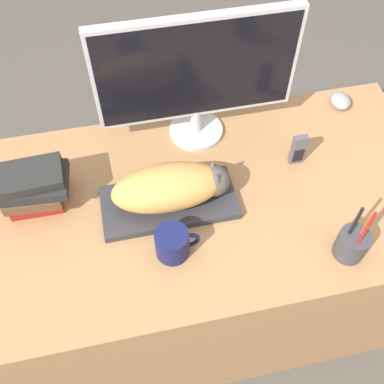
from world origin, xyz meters
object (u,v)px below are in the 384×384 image
at_px(monitor, 197,74).
at_px(computer_mouse, 340,101).
at_px(coffee_mug, 173,243).
at_px(book_stack, 34,186).
at_px(cat, 174,186).
at_px(phone, 298,150).
at_px(keyboard, 169,202).
at_px(pen_cup, 352,244).

distance_m(monitor, computer_mouse, 0.57).
height_order(monitor, coffee_mug, monitor).
bearing_deg(book_stack, monitor, 18.39).
relative_size(cat, phone, 3.07).
height_order(keyboard, cat, cat).
bearing_deg(keyboard, computer_mouse, 23.91).
distance_m(keyboard, pen_cup, 0.53).
bearing_deg(phone, pen_cup, -85.24).
distance_m(keyboard, phone, 0.44).
distance_m(phone, book_stack, 0.80).
xyz_separation_m(monitor, pen_cup, (0.31, -0.53, -0.20)).
height_order(computer_mouse, phone, phone).
xyz_separation_m(coffee_mug, book_stack, (-0.36, 0.26, 0.02)).
relative_size(monitor, phone, 5.41).
xyz_separation_m(keyboard, computer_mouse, (0.67, 0.30, 0.01)).
relative_size(keyboard, cat, 1.15).
bearing_deg(coffee_mug, phone, 28.51).
relative_size(cat, book_stack, 1.75).
bearing_deg(computer_mouse, coffee_mug, -146.39).
relative_size(monitor, coffee_mug, 4.89).
height_order(cat, computer_mouse, cat).
distance_m(computer_mouse, coffee_mug, 0.82).
bearing_deg(book_stack, coffee_mug, -35.56).
distance_m(computer_mouse, pen_cup, 0.60).
bearing_deg(cat, book_stack, 165.85).
bearing_deg(book_stack, cat, -14.15).
height_order(keyboard, phone, phone).
bearing_deg(coffee_mug, book_stack, 144.44).
distance_m(keyboard, coffee_mug, 0.16).
relative_size(pen_cup, book_stack, 1.16).
distance_m(keyboard, monitor, 0.39).
distance_m(keyboard, book_stack, 0.39).
bearing_deg(coffee_mug, monitor, 69.78).
relative_size(computer_mouse, pen_cup, 0.37).
height_order(computer_mouse, coffee_mug, coffee_mug).
bearing_deg(pen_cup, phone, 94.76).
bearing_deg(phone, coffee_mug, -151.49).
distance_m(cat, book_stack, 0.40).
bearing_deg(book_stack, phone, -1.24).
bearing_deg(keyboard, book_stack, 165.23).
xyz_separation_m(keyboard, pen_cup, (0.45, -0.26, 0.04)).
height_order(pen_cup, phone, pen_cup).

